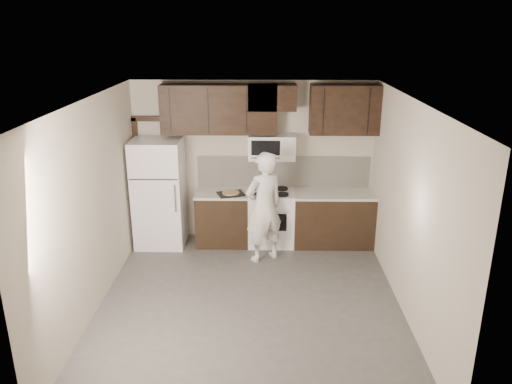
{
  "coord_description": "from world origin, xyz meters",
  "views": [
    {
      "loc": [
        0.19,
        -5.86,
        3.59
      ],
      "look_at": [
        0.07,
        0.9,
        1.27
      ],
      "focal_mm": 35.0,
      "sensor_mm": 36.0,
      "label": 1
    }
  ],
  "objects_px": {
    "microwave": "(272,147)",
    "person": "(264,207)",
    "stove": "(271,218)",
    "refrigerator": "(159,193)"
  },
  "relations": [
    {
      "from": "person",
      "to": "microwave",
      "type": "bearing_deg",
      "value": -131.75
    },
    {
      "from": "microwave",
      "to": "person",
      "type": "bearing_deg",
      "value": -99.23
    },
    {
      "from": "microwave",
      "to": "person",
      "type": "xyz_separation_m",
      "value": [
        -0.12,
        -0.74,
        -0.77
      ]
    },
    {
      "from": "stove",
      "to": "microwave",
      "type": "distance_m",
      "value": 1.2
    },
    {
      "from": "stove",
      "to": "refrigerator",
      "type": "distance_m",
      "value": 1.9
    },
    {
      "from": "person",
      "to": "stove",
      "type": "bearing_deg",
      "value": -133.48
    },
    {
      "from": "microwave",
      "to": "person",
      "type": "height_order",
      "value": "microwave"
    },
    {
      "from": "refrigerator",
      "to": "person",
      "type": "distance_m",
      "value": 1.82
    },
    {
      "from": "stove",
      "to": "refrigerator",
      "type": "xyz_separation_m",
      "value": [
        -1.85,
        -0.05,
        0.44
      ]
    },
    {
      "from": "microwave",
      "to": "refrigerator",
      "type": "distance_m",
      "value": 2.0
    }
  ]
}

